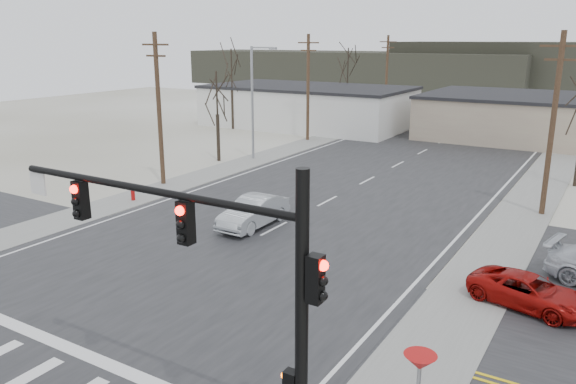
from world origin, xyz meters
name	(u,v)px	position (x,y,z in m)	size (l,w,h in m)	color
ground	(167,285)	(0.00, 0.00, 0.00)	(140.00, 140.00, 0.00)	white
main_road	(335,197)	(0.00, 15.00, 0.02)	(18.00, 110.00, 0.05)	black
cross_road	(167,285)	(0.00, 0.00, 0.02)	(90.00, 10.00, 0.04)	black
sidewalk_left	(243,164)	(-10.60, 20.00, 0.03)	(3.00, 90.00, 0.06)	gray
sidewalk_right	(530,203)	(10.60, 20.00, 0.03)	(3.00, 90.00, 0.06)	gray
traffic_signal_mast	(226,271)	(7.89, -6.20, 4.67)	(8.95, 0.43, 7.20)	black
fire_hydrant	(133,194)	(-10.20, 8.00, 0.45)	(0.24, 0.24, 0.87)	#A50C0C
yield_sign	(420,365)	(11.50, -3.50, 2.07)	(0.80, 0.80, 2.35)	gray
building_left_far	(308,106)	(-16.00, 40.00, 2.26)	(22.30, 12.30, 4.50)	silver
building_right_far	(567,119)	(10.00, 44.00, 2.15)	(26.30, 14.30, 4.30)	tan
upole_left_b	(159,107)	(-11.50, 12.00, 5.22)	(2.20, 0.30, 10.00)	#4C3323
upole_left_c	(308,86)	(-11.50, 32.00, 5.22)	(2.20, 0.30, 10.00)	#4C3323
upole_left_d	(387,75)	(-11.50, 52.00, 5.22)	(2.20, 0.30, 10.00)	#4C3323
upole_right_a	(553,122)	(11.50, 18.00, 5.22)	(2.20, 0.30, 10.00)	#4C3323
streetlight_main	(254,97)	(-10.80, 22.00, 5.09)	(2.40, 0.25, 9.00)	gray
tree_left_near	(217,96)	(-13.00, 20.00, 5.23)	(3.30, 3.30, 7.35)	#32281F
tree_left_far	(348,68)	(-14.00, 46.00, 6.28)	(3.96, 3.96, 8.82)	#32281F
tree_left_mid	(232,70)	(-22.00, 34.00, 6.28)	(3.96, 3.96, 8.82)	#32281F
hill_left	(351,69)	(-35.00, 92.00, 3.50)	(70.00, 18.00, 7.00)	#333026
sedan_crossing	(253,212)	(-1.16, 7.82, 0.82)	(1.65, 4.72, 1.56)	#969BA0
car_far_a	(467,130)	(1.41, 41.21, 0.79)	(2.09, 5.14, 1.49)	black
car_far_b	(437,112)	(-5.72, 54.89, 0.71)	(1.58, 3.92, 1.34)	black
car_parked_red	(529,292)	(12.70, 5.48, 0.63)	(1.97, 4.27, 1.19)	#920A07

